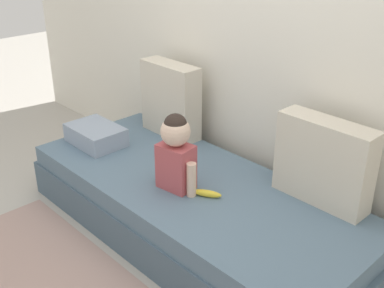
% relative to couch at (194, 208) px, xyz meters
% --- Properties ---
extents(ground_plane, '(12.00, 12.00, 0.00)m').
position_rel_couch_xyz_m(ground_plane, '(0.00, 0.00, -0.18)').
color(ground_plane, '#B2ADA3').
extents(back_wall, '(5.49, 0.10, 2.43)m').
position_rel_couch_xyz_m(back_wall, '(0.00, 0.61, 1.03)').
color(back_wall, silver).
rests_on(back_wall, ground).
extents(couch, '(2.29, 0.95, 0.37)m').
position_rel_couch_xyz_m(couch, '(0.00, 0.00, 0.00)').
color(couch, '#495F70').
rests_on(couch, ground).
extents(throw_pillow_left, '(0.47, 0.16, 0.53)m').
position_rel_couch_xyz_m(throw_pillow_left, '(-0.63, 0.38, 0.45)').
color(throw_pillow_left, beige).
rests_on(throw_pillow_left, couch).
extents(throw_pillow_right, '(0.54, 0.16, 0.48)m').
position_rel_couch_xyz_m(throw_pillow_right, '(0.63, 0.38, 0.43)').
color(throw_pillow_right, beige).
rests_on(throw_pillow_right, couch).
extents(toddler, '(0.31, 0.17, 0.47)m').
position_rel_couch_xyz_m(toddler, '(-0.03, -0.11, 0.43)').
color(toddler, '#B24C51').
rests_on(toddler, couch).
extents(banana, '(0.17, 0.12, 0.04)m').
position_rel_couch_xyz_m(banana, '(0.17, -0.06, 0.21)').
color(banana, yellow).
rests_on(banana, couch).
extents(folded_blanket, '(0.40, 0.28, 0.13)m').
position_rel_couch_xyz_m(folded_blanket, '(-0.87, -0.12, 0.25)').
color(folded_blanket, '#8E9EB2').
rests_on(folded_blanket, couch).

